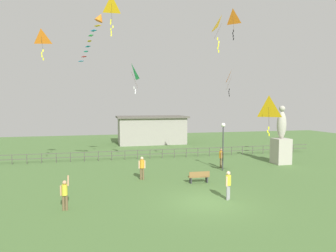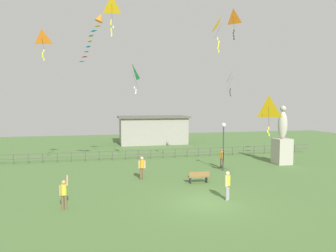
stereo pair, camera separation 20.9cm
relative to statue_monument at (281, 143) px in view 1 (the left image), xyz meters
name	(u,v)px [view 1 (the left image)]	position (x,y,z in m)	size (l,w,h in m)	color
ground_plane	(207,202)	(-10.80, -8.69, -1.94)	(80.00, 80.00, 0.00)	#4C7038
statue_monument	(281,143)	(0.00, 0.00, 0.00)	(1.44, 1.44, 5.52)	#B2AD9E
lamppost	(223,136)	(-6.60, -1.44, 1.05)	(0.36, 0.36, 4.07)	#38383D
park_bench	(199,177)	(-9.88, -4.69, -1.48)	(1.52, 0.48, 0.85)	olive
person_0	(65,193)	(-18.54, -8.11, -1.00)	(0.48, 0.30, 1.88)	brown
person_1	(221,157)	(-6.33, -0.43, -0.95)	(0.32, 0.51, 1.73)	brown
person_2	(142,166)	(-13.71, -2.84, -0.95)	(0.52, 0.32, 1.73)	brown
person_3	(228,183)	(-9.41, -8.50, -0.97)	(0.42, 0.35, 1.69)	#99999E
kite_0	(233,17)	(-5.88, -1.41, 10.91)	(0.98, 0.94, 2.50)	orange
kite_1	(232,77)	(-2.79, 4.95, 6.72)	(1.04, 1.04, 2.94)	orange
kite_2	(131,72)	(-13.98, 1.57, 6.50)	(0.92, 1.18, 2.63)	#1EB759
kite_3	(41,37)	(-21.06, 0.46, 8.91)	(1.08, 0.71, 2.39)	orange
kite_4	(222,24)	(-7.97, -3.96, 9.48)	(0.90, 1.12, 2.65)	yellow
kite_5	(269,108)	(-5.95, -7.05, 3.45)	(1.19, 1.11, 2.67)	yellow
kite_6	(112,5)	(-15.71, -0.93, 11.27)	(1.03, 0.95, 3.02)	yellow
streamer_kite	(98,21)	(-16.71, -2.01, 9.69)	(2.23, 4.10, 3.01)	orange
waterfront_railing	(156,153)	(-11.12, 5.31, -1.32)	(36.05, 0.06, 0.95)	#4C4742
pavilion_building	(151,130)	(-9.50, 17.31, 0.08)	(10.07, 5.57, 4.01)	gray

